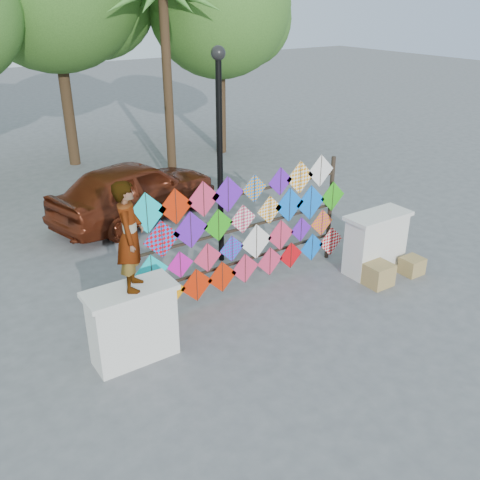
# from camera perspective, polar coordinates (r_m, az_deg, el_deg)

# --- Properties ---
(ground) EXTENTS (80.00, 80.00, 0.00)m
(ground) POSITION_cam_1_polar(r_m,az_deg,el_deg) (10.19, 2.60, -6.74)
(ground) COLOR slate
(ground) RESTS_ON ground
(parapet_left) EXTENTS (1.40, 0.65, 1.28)m
(parapet_left) POSITION_cam_1_polar(r_m,az_deg,el_deg) (8.59, -11.35, -8.75)
(parapet_left) COLOR white
(parapet_left) RESTS_ON ground
(parapet_right) EXTENTS (1.40, 0.65, 1.28)m
(parapet_right) POSITION_cam_1_polar(r_m,az_deg,el_deg) (11.41, 14.27, -0.22)
(parapet_right) COLOR white
(parapet_right) RESTS_ON ground
(kite_rack) EXTENTS (4.92, 0.24, 2.42)m
(kite_rack) POSITION_cam_1_polar(r_m,az_deg,el_deg) (10.18, 0.59, 1.07)
(kite_rack) COLOR black
(kite_rack) RESTS_ON ground
(tree_east) EXTENTS (5.40, 4.80, 7.42)m
(tree_east) POSITION_cam_1_polar(r_m,az_deg,el_deg) (19.44, -2.04, 23.77)
(tree_east) COLOR #3E2B1A
(tree_east) RESTS_ON ground
(palm_tree) EXTENTS (3.62, 3.62, 5.83)m
(palm_tree) POSITION_cam_1_polar(r_m,az_deg,el_deg) (16.69, -8.17, 23.27)
(palm_tree) COLOR #3E2B1A
(palm_tree) RESTS_ON ground
(vendor_woman) EXTENTS (0.66, 0.74, 1.69)m
(vendor_woman) POSITION_cam_1_polar(r_m,az_deg,el_deg) (7.91, -11.67, 0.40)
(vendor_woman) COLOR #99999E
(vendor_woman) RESTS_ON parapet_left
(sedan) EXTENTS (4.86, 2.99, 1.54)m
(sedan) POSITION_cam_1_polar(r_m,az_deg,el_deg) (13.94, -11.12, 5.24)
(sedan) COLOR #571F0E
(sedan) RESTS_ON ground
(lamppost) EXTENTS (0.28, 0.28, 4.46)m
(lamppost) POSITION_cam_1_polar(r_m,az_deg,el_deg) (10.84, -2.19, 10.70)
(lamppost) COLOR black
(lamppost) RESTS_ON ground
(cardboard_box_near) EXTENTS (0.51, 0.46, 0.46)m
(cardboard_box_near) POSITION_cam_1_polar(r_m,az_deg,el_deg) (11.04, 14.56, -3.59)
(cardboard_box_near) COLOR tan
(cardboard_box_near) RESTS_ON ground
(cardboard_box_far) EXTENTS (0.43, 0.39, 0.36)m
(cardboard_box_far) POSITION_cam_1_polar(r_m,az_deg,el_deg) (11.69, 17.87, -2.63)
(cardboard_box_far) COLOR tan
(cardboard_box_far) RESTS_ON ground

